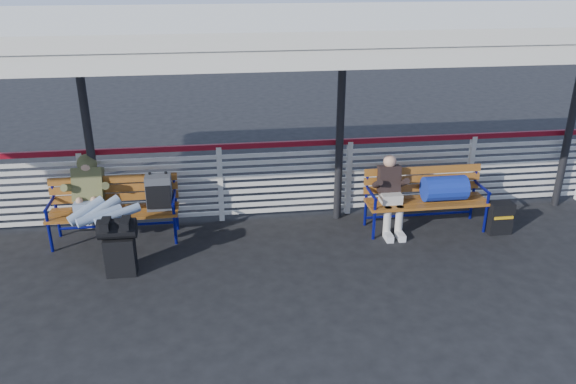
{
  "coord_description": "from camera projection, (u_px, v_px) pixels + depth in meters",
  "views": [
    {
      "loc": [
        -0.05,
        -6.1,
        3.77
      ],
      "look_at": [
        0.92,
        1.0,
        0.79
      ],
      "focal_mm": 35.0,
      "sensor_mm": 36.0,
      "label": 1
    }
  ],
  "objects": [
    {
      "name": "ground",
      "position": [
        226.0,
        284.0,
        7.03
      ],
      "size": [
        60.0,
        60.0,
        0.0
      ],
      "primitive_type": "plane",
      "color": "black",
      "rests_on": "ground"
    },
    {
      "name": "traveler_man",
      "position": [
        98.0,
        205.0,
        7.59
      ],
      "size": [
        0.93,
        1.64,
        0.77
      ],
      "color": "#88A1B7",
      "rests_on": "ground"
    },
    {
      "name": "suitcase_side",
      "position": [
        500.0,
        218.0,
        8.27
      ],
      "size": [
        0.35,
        0.21,
        0.48
      ],
      "rotation": [
        0.0,
        0.0,
        0.01
      ],
      "color": "black",
      "rests_on": "ground"
    },
    {
      "name": "companion_person",
      "position": [
        391.0,
        194.0,
        8.21
      ],
      "size": [
        0.32,
        0.66,
        1.15
      ],
      "color": "beige",
      "rests_on": "ground"
    },
    {
      "name": "bench_right",
      "position": [
        436.0,
        190.0,
        8.29
      ],
      "size": [
        1.8,
        0.56,
        0.92
      ],
      "color": "#A96320",
      "rests_on": "ground"
    },
    {
      "name": "fence",
      "position": [
        220.0,
        181.0,
        8.52
      ],
      "size": [
        12.08,
        0.08,
        1.24
      ],
      "color": "silver",
      "rests_on": "ground"
    },
    {
      "name": "luggage_stack",
      "position": [
        119.0,
        245.0,
        7.11
      ],
      "size": [
        0.47,
        0.27,
        0.78
      ],
      "rotation": [
        0.0,
        0.0,
        -0.01
      ],
      "color": "black",
      "rests_on": "ground"
    },
    {
      "name": "canopy",
      "position": [
        213.0,
        26.0,
        6.66
      ],
      "size": [
        12.6,
        3.6,
        3.16
      ],
      "color": "silver",
      "rests_on": "ground"
    },
    {
      "name": "bench_left",
      "position": [
        131.0,
        199.0,
        7.98
      ],
      "size": [
        1.8,
        0.56,
        0.97
      ],
      "color": "#A96320",
      "rests_on": "ground"
    }
  ]
}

